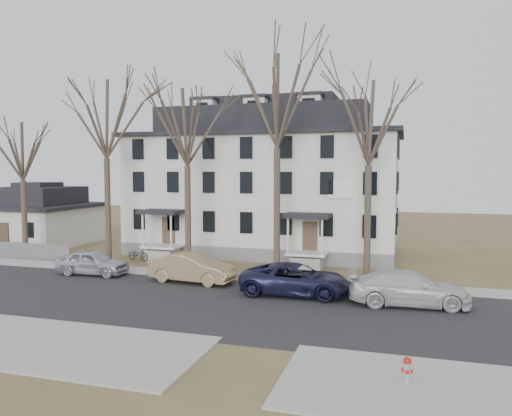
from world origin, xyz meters
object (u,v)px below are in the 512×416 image
(tree_mid_left, at_px, (187,121))
(car_tan, at_px, (192,268))
(tree_center, at_px, (277,94))
(car_silver, at_px, (93,263))
(boarding_house, at_px, (266,184))
(tree_mid_right, at_px, (369,116))
(bicycle_left, at_px, (138,255))
(tree_bungalow, at_px, (22,147))
(small_house, at_px, (39,218))
(fire_hydrant, at_px, (407,370))
(car_navy, at_px, (296,280))
(tree_far_left, at_px, (106,113))
(car_white, at_px, (409,289))

(tree_mid_left, bearing_deg, car_tan, -62.67)
(tree_center, xyz_separation_m, car_silver, (-10.75, -3.66, -10.33))
(boarding_house, bearing_deg, tree_mid_left, -110.20)
(tree_mid_right, height_order, bicycle_left, tree_mid_right)
(car_silver, bearing_deg, boarding_house, -35.61)
(tree_bungalow, bearing_deg, tree_mid_left, 0.00)
(small_house, distance_m, fire_hydrant, 37.09)
(tree_mid_right, xyz_separation_m, car_navy, (-3.21, -4.94, -8.80))
(tree_far_left, distance_m, car_navy, 17.88)
(tree_mid_right, bearing_deg, car_white, -66.19)
(tree_far_left, relative_size, tree_bungalow, 1.27)
(tree_far_left, height_order, fire_hydrant, tree_far_left)
(tree_center, bearing_deg, car_silver, -161.17)
(tree_mid_right, bearing_deg, bicycle_left, 175.08)
(boarding_house, distance_m, tree_mid_right, 12.51)
(tree_mid_right, bearing_deg, small_house, 167.73)
(tree_far_left, bearing_deg, fire_hydrant, -36.15)
(car_white, distance_m, fire_hydrant, 9.11)
(small_house, relative_size, fire_hydrant, 10.54)
(tree_center, relative_size, tree_mid_right, 1.15)
(tree_mid_left, bearing_deg, tree_center, 0.00)
(car_white, bearing_deg, tree_mid_left, 63.36)
(small_house, bearing_deg, car_tan, -27.82)
(car_silver, distance_m, car_white, 18.68)
(car_tan, relative_size, fire_hydrant, 6.09)
(boarding_house, xyz_separation_m, fire_hydrant, (10.76, -22.59, -4.96))
(car_silver, bearing_deg, bicycle_left, -4.91)
(boarding_house, distance_m, small_house, 20.34)
(boarding_house, distance_m, car_silver, 14.87)
(car_navy, height_order, bicycle_left, car_navy)
(tree_bungalow, relative_size, fire_hydrant, 13.06)
(car_tan, xyz_separation_m, car_white, (11.88, -1.52, -0.01))
(tree_mid_right, relative_size, bicycle_left, 7.31)
(tree_bungalow, xyz_separation_m, bicycle_left, (8.48, 1.38, -7.66))
(boarding_house, bearing_deg, tree_bungalow, -152.99)
(tree_center, distance_m, fire_hydrant, 19.56)
(car_silver, distance_m, bicycle_left, 5.06)
(tree_far_left, bearing_deg, tree_mid_left, 0.00)
(tree_center, distance_m, tree_mid_right, 5.70)
(tree_mid_right, xyz_separation_m, tree_bungalow, (-24.50, 0.00, -1.48))
(tree_center, xyz_separation_m, car_navy, (2.29, -4.94, -10.28))
(small_house, distance_m, car_tan, 21.50)
(tree_mid_left, xyz_separation_m, tree_bungalow, (-13.00, 0.00, -1.48))
(boarding_house, relative_size, tree_bungalow, 1.93)
(car_tan, relative_size, bicycle_left, 2.89)
(tree_mid_right, relative_size, car_silver, 2.86)
(small_house, bearing_deg, fire_hydrant, -33.85)
(tree_far_left, bearing_deg, bicycle_left, 43.07)
(tree_center, xyz_separation_m, fire_hydrant, (7.76, -14.44, -10.67))
(tree_far_left, xyz_separation_m, car_navy, (14.29, -4.94, -9.54))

